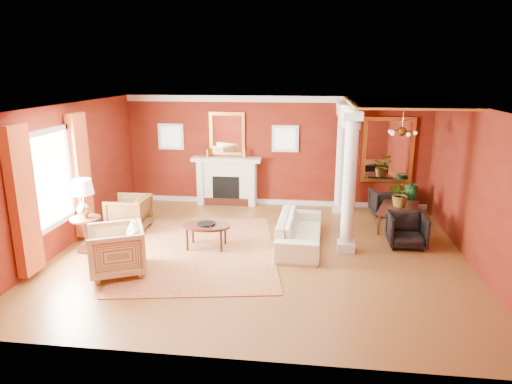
# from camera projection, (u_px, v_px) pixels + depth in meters

# --- Properties ---
(ground) EXTENTS (8.00, 8.00, 0.00)m
(ground) POSITION_uv_depth(u_px,v_px,m) (261.00, 253.00, 9.15)
(ground) COLOR brown
(ground) RESTS_ON ground
(room_shell) EXTENTS (8.04, 7.04, 2.92)m
(room_shell) POSITION_uv_depth(u_px,v_px,m) (261.00, 154.00, 8.63)
(room_shell) COLOR #641D0D
(room_shell) RESTS_ON ground
(fireplace) EXTENTS (1.85, 0.42, 1.29)m
(fireplace) POSITION_uv_depth(u_px,v_px,m) (227.00, 181.00, 12.32)
(fireplace) COLOR silver
(fireplace) RESTS_ON ground
(overmantel_mirror) EXTENTS (0.95, 0.07, 1.15)m
(overmantel_mirror) POSITION_uv_depth(u_px,v_px,m) (227.00, 134.00, 12.12)
(overmantel_mirror) COLOR gold
(overmantel_mirror) RESTS_ON fireplace
(flank_window_left) EXTENTS (0.70, 0.07, 0.70)m
(flank_window_left) POSITION_uv_depth(u_px,v_px,m) (171.00, 137.00, 12.34)
(flank_window_left) COLOR silver
(flank_window_left) RESTS_ON room_shell
(flank_window_right) EXTENTS (0.70, 0.07, 0.70)m
(flank_window_right) POSITION_uv_depth(u_px,v_px,m) (285.00, 139.00, 11.97)
(flank_window_right) COLOR silver
(flank_window_right) RESTS_ON room_shell
(left_window) EXTENTS (0.21, 2.55, 2.60)m
(left_window) POSITION_uv_depth(u_px,v_px,m) (54.00, 185.00, 8.67)
(left_window) COLOR white
(left_window) RESTS_ON room_shell
(column_front) EXTENTS (0.36, 0.36, 2.80)m
(column_front) POSITION_uv_depth(u_px,v_px,m) (349.00, 183.00, 8.87)
(column_front) COLOR silver
(column_front) RESTS_ON ground
(column_back) EXTENTS (0.36, 0.36, 2.80)m
(column_back) POSITION_uv_depth(u_px,v_px,m) (341.00, 157.00, 11.45)
(column_back) COLOR silver
(column_back) RESTS_ON ground
(header_beam) EXTENTS (0.30, 3.20, 0.32)m
(header_beam) POSITION_uv_depth(u_px,v_px,m) (347.00, 113.00, 10.09)
(header_beam) COLOR silver
(header_beam) RESTS_ON column_front
(amber_ceiling) EXTENTS (2.30, 3.40, 0.04)m
(amber_ceiling) POSITION_uv_depth(u_px,v_px,m) (403.00, 103.00, 9.74)
(amber_ceiling) COLOR gold
(amber_ceiling) RESTS_ON room_shell
(dining_mirror) EXTENTS (1.30, 0.07, 1.70)m
(dining_mirror) POSITION_uv_depth(u_px,v_px,m) (388.00, 150.00, 11.71)
(dining_mirror) COLOR gold
(dining_mirror) RESTS_ON room_shell
(chandelier) EXTENTS (0.60, 0.62, 0.75)m
(chandelier) POSITION_uv_depth(u_px,v_px,m) (402.00, 132.00, 9.95)
(chandelier) COLOR olive
(chandelier) RESTS_ON room_shell
(crown_trim) EXTENTS (8.00, 0.08, 0.16)m
(crown_trim) POSITION_uv_depth(u_px,v_px,m) (276.00, 99.00, 11.73)
(crown_trim) COLOR silver
(crown_trim) RESTS_ON room_shell
(base_trim) EXTENTS (8.00, 0.08, 0.12)m
(base_trim) POSITION_uv_depth(u_px,v_px,m) (275.00, 202.00, 12.45)
(base_trim) COLOR silver
(base_trim) RESTS_ON ground
(rug) EXTENTS (3.59, 4.41, 0.02)m
(rug) POSITION_uv_depth(u_px,v_px,m) (200.00, 250.00, 9.26)
(rug) COLOR maroon
(rug) RESTS_ON ground
(sofa) EXTENTS (0.71, 2.21, 0.86)m
(sofa) POSITION_uv_depth(u_px,v_px,m) (300.00, 226.00, 9.44)
(sofa) COLOR #F3EACC
(sofa) RESTS_ON ground
(armchair_leopard) EXTENTS (0.80, 0.85, 0.87)m
(armchair_leopard) POSITION_uv_depth(u_px,v_px,m) (129.00, 211.00, 10.36)
(armchair_leopard) COLOR black
(armchair_leopard) RESTS_ON ground
(armchair_stripe) EXTENTS (1.19, 1.22, 0.97)m
(armchair_stripe) POSITION_uv_depth(u_px,v_px,m) (116.00, 248.00, 8.12)
(armchair_stripe) COLOR #CCB688
(armchair_stripe) RESTS_ON ground
(coffee_table) EXTENTS (0.99, 0.99, 0.50)m
(coffee_table) POSITION_uv_depth(u_px,v_px,m) (206.00, 227.00, 9.29)
(coffee_table) COLOR black
(coffee_table) RESTS_ON ground
(coffee_book) EXTENTS (0.17, 0.05, 0.23)m
(coffee_book) POSITION_uv_depth(u_px,v_px,m) (205.00, 219.00, 9.25)
(coffee_book) COLOR black
(coffee_book) RESTS_ON coffee_table
(side_table) EXTENTS (0.59, 0.59, 1.48)m
(side_table) POSITION_uv_depth(u_px,v_px,m) (84.00, 203.00, 9.03)
(side_table) COLOR black
(side_table) RESTS_ON ground
(dining_table) EXTENTS (0.88, 1.51, 0.80)m
(dining_table) POSITION_uv_depth(u_px,v_px,m) (399.00, 212.00, 10.48)
(dining_table) COLOR black
(dining_table) RESTS_ON ground
(dining_chair_near) EXTENTS (0.75, 0.70, 0.77)m
(dining_chair_near) POSITION_uv_depth(u_px,v_px,m) (407.00, 229.00, 9.40)
(dining_chair_near) COLOR black
(dining_chair_near) RESTS_ON ground
(dining_chair_far) EXTENTS (0.80, 0.76, 0.73)m
(dining_chair_far) POSITION_uv_depth(u_px,v_px,m) (386.00, 201.00, 11.45)
(dining_chair_far) COLOR black
(dining_chair_far) RESTS_ON ground
(green_urn) EXTENTS (0.34, 0.34, 0.82)m
(green_urn) POSITION_uv_depth(u_px,v_px,m) (410.00, 204.00, 11.36)
(green_urn) COLOR #123B1D
(green_urn) RESTS_ON ground
(potted_plant) EXTENTS (0.62, 0.67, 0.48)m
(potted_plant) POSITION_uv_depth(u_px,v_px,m) (402.00, 184.00, 10.36)
(potted_plant) COLOR #26591E
(potted_plant) RESTS_ON dining_table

